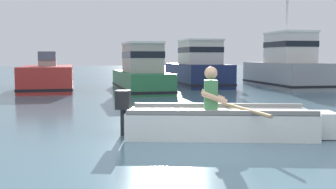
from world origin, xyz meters
The scene contains 6 objects.
ground_plane centered at (0.00, 0.00, 0.00)m, with size 120.00×120.00×0.00m, color slate.
rowboat_with_person centered at (0.78, 1.15, 0.25)m, with size 3.65×2.26×1.19m.
moored_boat_red centered at (-2.20, 12.33, 0.48)m, with size 2.23×5.17×1.57m.
moored_boat_green centered at (1.37, 10.89, 0.70)m, with size 1.82×5.72×1.92m.
moored_boat_navy centered at (4.51, 12.96, 0.80)m, with size 2.30×5.19×2.14m.
moored_boat_grey centered at (7.94, 11.00, 0.91)m, with size 2.35×5.43×5.07m.
Camera 1 is at (-2.00, -5.33, 1.35)m, focal length 44.35 mm.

